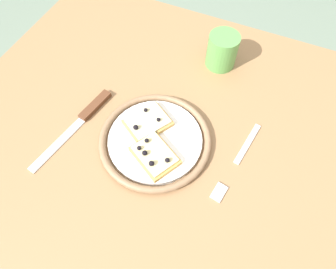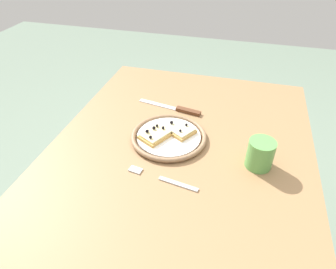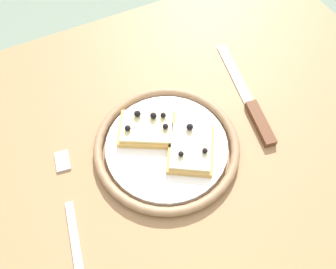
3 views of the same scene
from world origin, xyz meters
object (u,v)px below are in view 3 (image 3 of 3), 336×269
knife (253,108)px  fork (70,207)px  dining_table (166,199)px  pizza_slice_far (147,128)px  pizza_slice_near (191,148)px  plate (167,146)px

knife → fork: knife is taller
dining_table → knife: bearing=14.7°
pizza_slice_far → fork: (-0.16, -0.07, -0.02)m
dining_table → knife: (0.19, 0.05, 0.10)m
pizza_slice_near → fork: bearing=-179.8°
fork → pizza_slice_near: bearing=0.2°
knife → fork: size_ratio=1.19×
plate → fork: bearing=-171.1°
dining_table → fork: (-0.15, 0.02, 0.09)m
plate → fork: plate is taller
pizza_slice_near → pizza_slice_far: 0.08m
fork → pizza_slice_far: bearing=22.7°
dining_table → pizza_slice_far: pizza_slice_far is taller
pizza_slice_near → plate: bearing=138.1°
knife → dining_table: bearing=-165.3°
pizza_slice_far → plate: bearing=-65.7°
plate → fork: size_ratio=1.18×
pizza_slice_far → knife: bearing=-10.1°
pizza_slice_near → knife: 0.14m
pizza_slice_near → pizza_slice_far: size_ratio=1.01×
pizza_slice_far → fork: pizza_slice_far is taller
dining_table → pizza_slice_near: pizza_slice_near is taller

